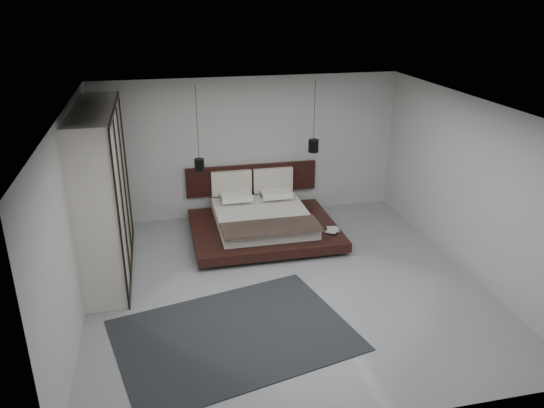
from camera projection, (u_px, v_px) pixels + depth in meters
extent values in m
plane|color=gray|center=(285.00, 284.00, 8.35)|extent=(6.00, 6.00, 0.00)
plane|color=white|center=(287.00, 107.00, 7.31)|extent=(6.00, 6.00, 0.00)
plane|color=#ADADAB|center=(250.00, 148.00, 10.54)|extent=(6.00, 0.00, 6.00)
plane|color=#ADADAB|center=(361.00, 313.00, 5.11)|extent=(6.00, 0.00, 6.00)
plane|color=#ADADAB|center=(73.00, 219.00, 7.22)|extent=(0.00, 6.00, 6.00)
plane|color=#ADADAB|center=(469.00, 187.00, 8.43)|extent=(0.00, 6.00, 6.00)
cube|color=black|center=(93.00, 171.00, 9.48)|extent=(0.05, 0.90, 2.60)
cube|color=black|center=(264.00, 236.00, 9.92)|extent=(2.09, 1.71, 0.08)
cube|color=black|center=(264.00, 230.00, 9.88)|extent=(2.66, 2.18, 0.17)
cube|color=silver|center=(263.00, 218.00, 9.92)|extent=(1.71, 1.90, 0.21)
cube|color=black|center=(271.00, 227.00, 9.20)|extent=(1.73, 0.66, 0.05)
cube|color=white|center=(235.00, 197.00, 10.44)|extent=(0.59, 0.38, 0.11)
cube|color=white|center=(275.00, 194.00, 10.60)|extent=(0.59, 0.38, 0.11)
cube|color=white|center=(236.00, 197.00, 10.30)|extent=(0.59, 0.38, 0.11)
cube|color=white|center=(276.00, 194.00, 10.46)|extent=(0.59, 0.38, 0.11)
cube|color=black|center=(252.00, 179.00, 10.75)|extent=(2.66, 0.08, 0.60)
cube|color=beige|center=(232.00, 183.00, 10.60)|extent=(0.81, 0.10, 0.50)
cube|color=beige|center=(273.00, 180.00, 10.77)|extent=(0.81, 0.10, 0.50)
imported|color=#99724C|center=(328.00, 230.00, 9.63)|extent=(0.22, 0.28, 0.02)
imported|color=#99724C|center=(327.00, 229.00, 9.60)|extent=(0.31, 0.32, 0.02)
cylinder|color=black|center=(197.00, 122.00, 9.44)|extent=(0.01, 0.01, 1.36)
cylinder|color=black|center=(199.00, 165.00, 9.74)|extent=(0.18, 0.18, 0.22)
cylinder|color=#FFE0B2|center=(200.00, 170.00, 9.77)|extent=(0.14, 0.14, 0.01)
cylinder|color=black|center=(314.00, 110.00, 9.84)|extent=(0.01, 0.01, 1.12)
cylinder|color=black|center=(313.00, 146.00, 10.10)|extent=(0.20, 0.20, 0.24)
cylinder|color=#FFE0B2|center=(313.00, 151.00, 10.13)|extent=(0.15, 0.15, 0.01)
cube|color=beige|center=(102.00, 192.00, 8.35)|extent=(0.62, 2.69, 2.69)
cube|color=black|center=(114.00, 109.00, 7.92)|extent=(0.03, 2.69, 0.06)
cube|color=black|center=(132.00, 264.00, 8.90)|extent=(0.03, 2.69, 0.06)
cube|color=black|center=(120.00, 224.00, 7.20)|extent=(0.03, 0.05, 2.69)
cube|color=black|center=(122.00, 201.00, 8.01)|extent=(0.03, 0.05, 2.69)
cube|color=black|center=(124.00, 182.00, 8.82)|extent=(0.03, 0.05, 2.69)
cube|color=black|center=(126.00, 166.00, 9.63)|extent=(0.03, 0.05, 2.69)
cube|color=black|center=(234.00, 335.00, 7.10)|extent=(3.45, 2.81, 0.01)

